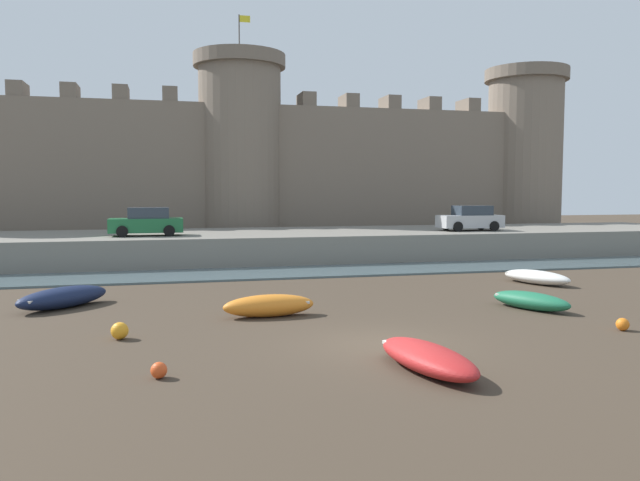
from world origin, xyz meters
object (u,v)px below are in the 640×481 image
rowboat_foreground_left (269,305)px  car_quay_east (470,219)px  rowboat_midflat_centre (531,300)px  mooring_buoy_near_channel (623,324)px  car_quay_centre_east (147,222)px  mooring_buoy_near_shore (120,331)px  mooring_buoy_off_centre (159,370)px  rowboat_near_channel_left (536,277)px  rowboat_near_channel_right (63,297)px  rowboat_foreground_right (427,357)px

rowboat_foreground_left → car_quay_east: car_quay_east is taller
rowboat_foreground_left → rowboat_midflat_centre: bearing=-6.0°
mooring_buoy_near_channel → car_quay_centre_east: car_quay_centre_east is taller
rowboat_midflat_centre → car_quay_centre_east: bearing=128.3°
mooring_buoy_near_shore → mooring_buoy_off_centre: size_ratio=1.32×
rowboat_foreground_left → mooring_buoy_near_channel: bearing=-24.9°
rowboat_midflat_centre → car_quay_centre_east: (-13.72, 17.35, 2.13)m
mooring_buoy_off_centre → rowboat_foreground_left: bearing=60.6°
rowboat_near_channel_left → mooring_buoy_near_channel: bearing=-108.1°
rowboat_near_channel_right → rowboat_near_channel_left: (20.10, 1.05, -0.07)m
car_quay_centre_east → car_quay_east: (20.23, -0.18, 0.00)m
rowboat_foreground_left → mooring_buoy_off_centre: size_ratio=8.44×
rowboat_foreground_left → mooring_buoy_near_shore: (-4.68, -2.18, -0.14)m
car_quay_centre_east → rowboat_near_channel_right: bearing=-101.4°
rowboat_foreground_right → mooring_buoy_near_shore: (-7.27, 5.06, -0.09)m
mooring_buoy_off_centre → car_quay_centre_east: bearing=92.1°
rowboat_foreground_right → mooring_buoy_off_centre: size_ratio=9.89×
rowboat_foreground_right → car_quay_centre_east: (-6.98, 23.61, 2.12)m
rowboat_foreground_right → car_quay_centre_east: size_ratio=0.91×
rowboat_midflat_centre → rowboat_near_channel_right: bearing=165.0°
rowboat_near_channel_left → car_quay_centre_east: bearing=145.7°
mooring_buoy_near_channel → car_quay_centre_east: bearing=124.5°
rowboat_midflat_centre → mooring_buoy_near_channel: (0.79, -3.71, -0.14)m
mooring_buoy_near_shore → mooring_buoy_off_centre: 4.27m
mooring_buoy_off_centre → car_quay_centre_east: size_ratio=0.09×
mooring_buoy_near_shore → mooring_buoy_near_channel: (14.79, -2.51, -0.05)m
mooring_buoy_off_centre → car_quay_east: (19.39, 22.49, 2.27)m
rowboat_foreground_right → mooring_buoy_near_shore: size_ratio=7.48×
mooring_buoy_near_channel → rowboat_foreground_left: bearing=155.1°
rowboat_foreground_left → rowboat_foreground_right: size_ratio=0.85×
mooring_buoy_near_shore → rowboat_foreground_right: bearing=-34.9°
rowboat_near_channel_right → car_quay_centre_east: car_quay_centre_east is taller
rowboat_midflat_centre → car_quay_centre_east: car_quay_centre_east is taller
mooring_buoy_near_shore → mooring_buoy_near_channel: mooring_buoy_near_shore is taller
mooring_buoy_near_shore → car_quay_centre_east: car_quay_centre_east is taller
rowboat_foreground_right → mooring_buoy_near_channel: size_ratio=9.52×
mooring_buoy_near_channel → rowboat_foreground_right: bearing=-161.3°
rowboat_near_channel_right → mooring_buoy_off_centre: rowboat_near_channel_right is taller
mooring_buoy_near_channel → car_quay_east: bearing=74.7°
rowboat_near_channel_right → rowboat_foreground_left: (7.02, -3.39, -0.00)m
rowboat_foreground_left → car_quay_east: 22.73m
car_quay_centre_east → rowboat_near_channel_left: bearing=-34.3°
mooring_buoy_near_channel → car_quay_centre_east: (-14.50, 21.06, 2.27)m
mooring_buoy_off_centre → car_quay_east: bearing=49.2°
rowboat_near_channel_left → mooring_buoy_near_channel: (-2.98, -9.14, -0.13)m
rowboat_near_channel_left → rowboat_foreground_right: rowboat_foreground_right is taller
rowboat_near_channel_left → rowboat_foreground_right: size_ratio=0.96×
rowboat_near_channel_right → mooring_buoy_near_shore: size_ratio=6.99×
rowboat_foreground_right → car_quay_east: size_ratio=0.91×
mooring_buoy_off_centre → rowboat_near_channel_right: bearing=109.7°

